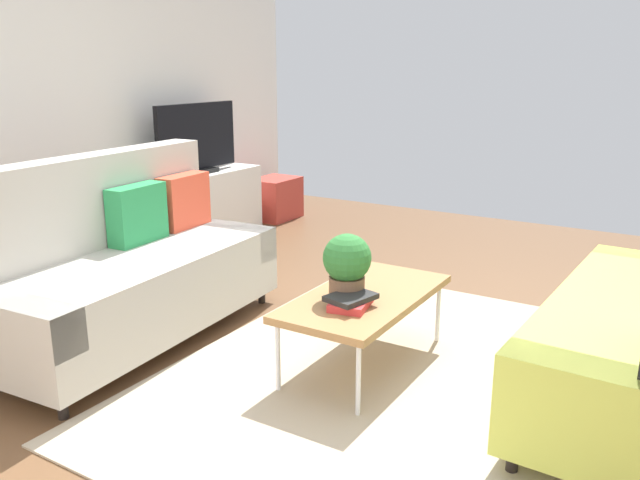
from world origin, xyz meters
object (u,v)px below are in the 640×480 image
Objects in this scene: coffee_table at (365,299)px; storage_trunk at (275,198)px; potted_plant at (347,264)px; vase_1 at (158,171)px; tv_console at (199,207)px; couch_beige at (126,266)px; tv at (197,140)px; bottle_0 at (177,167)px; vase_0 at (146,174)px; table_book_0 at (351,303)px.

storage_trunk is at bearing 43.19° from coffee_table.
potted_plant is 2.87m from vase_1.
couch_beige is at bearing -148.96° from tv_console.
tv is at bearing -153.40° from couch_beige.
couch_beige reaches higher than vase_1.
couch_beige is at bearing -160.65° from storage_trunk.
couch_beige reaches higher than storage_trunk.
bottle_0 is at bearing -32.60° from vase_1.
tv reaches higher than vase_0.
coffee_table is at bearing -25.28° from potted_plant.
vase_1 is (-0.44, 0.07, -0.24)m from tv.
couch_beige is at bearing -140.97° from vase_1.
potted_plant is 2.85m from bottle_0.
table_book_0 is at bearing 92.89° from couch_beige.
couch_beige is 13.51× the size of vase_1.
tv_console is 3.05m from potted_plant.
table_book_0 is 1.80× the size of vase_0.
vase_0 is 0.14m from vase_1.
tv is at bearing 175.84° from storage_trunk.
vase_0 is at bearing 162.32° from bottle_0.
storage_trunk reaches higher than coffee_table.
tv_console is at bearing 174.81° from storage_trunk.
coffee_table is 3.05m from tv.
storage_trunk is at bearing -164.65° from couch_beige.
couch_beige reaches higher than tv_console.
vase_1 reaches higher than table_book_0.
potted_plant is at bearing -112.76° from vase_0.
potted_plant is (-0.11, 0.05, 0.22)m from coffee_table.
vase_1 is at bearing 67.12° from coffee_table.
tv_console is at bearing 7.65° from bottle_0.
couch_beige is at bearing -138.17° from vase_0.
storage_trunk is (1.10, -0.10, -0.10)m from tv_console.
couch_beige is 1.40× the size of tv_console.
tv is 2.84× the size of potted_plant.
potted_plant is (0.28, -1.37, 0.16)m from couch_beige.
tv is 7.48× the size of vase_0.
tv is (1.55, 2.57, 0.56)m from coffee_table.
potted_plant reaches higher than storage_trunk.
tv reaches higher than table_book_0.
tv reaches higher than storage_trunk.
potted_plant is (-1.67, -2.52, -0.34)m from tv.
storage_trunk is at bearing 41.39° from potted_plant.
bottle_0 is (-1.40, 0.06, 0.52)m from storage_trunk.
potted_plant reaches higher than table_book_0.
couch_beige is 8.14× the size of table_book_0.
vase_0 is (1.19, 2.67, 0.27)m from table_book_0.
tv_console is 1.40× the size of tv.
coffee_table is at bearing -121.14° from tv.
bottle_0 reaches higher than table_book_0.
coffee_table is 0.79× the size of tv_console.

